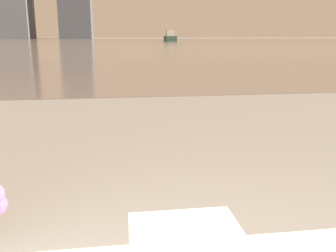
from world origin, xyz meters
The scene contains 2 objects.
harbor_water centered at (0.00, 62.00, 0.01)m, with size 180.00×110.00×0.01m.
harbor_boat_1 centered at (10.00, 67.30, 0.70)m, with size 1.95×5.25×1.95m.
Camera 1 is at (-0.22, 0.12, 1.13)m, focal length 40.00 mm.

